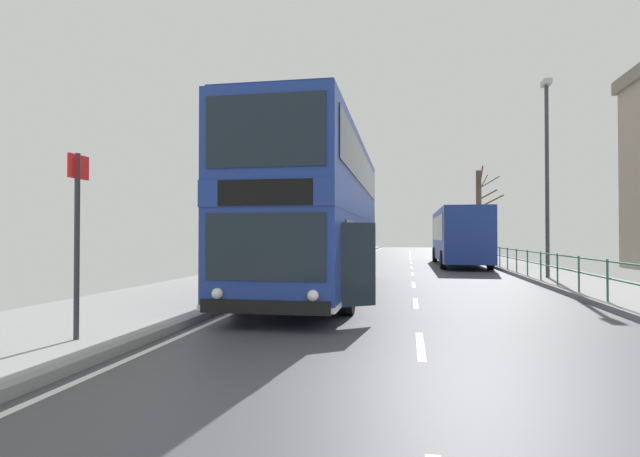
{
  "coord_description": "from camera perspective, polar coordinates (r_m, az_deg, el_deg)",
  "views": [
    {
      "loc": [
        -0.18,
        -5.05,
        1.68
      ],
      "look_at": [
        -2.2,
        6.08,
        1.86
      ],
      "focal_mm": 27.3,
      "sensor_mm": 36.0,
      "label": 1
    }
  ],
  "objects": [
    {
      "name": "ground",
      "position": [
        5.34,
        4.25,
        -18.84
      ],
      "size": [
        15.8,
        140.0,
        0.2
      ],
      "color": "#404045"
    },
    {
      "name": "double_decker_bus_main",
      "position": [
        14.11,
        0.05,
        1.73
      ],
      "size": [
        3.25,
        11.62,
        4.46
      ],
      "color": "navy",
      "rests_on": "ground"
    },
    {
      "name": "background_bus_far_lane",
      "position": [
        29.42,
        15.94,
        -0.78
      ],
      "size": [
        2.64,
        10.98,
        3.19
      ],
      "color": "navy",
      "rests_on": "ground"
    },
    {
      "name": "pedestrian_railing_far_kerb",
      "position": [
        20.86,
        23.14,
        -3.23
      ],
      "size": [
        0.05,
        27.41,
        1.0
      ],
      "color": "#236B4C",
      "rests_on": "ground"
    },
    {
      "name": "bus_stop_sign_near",
      "position": [
        8.14,
        -26.56,
        0.34
      ],
      "size": [
        0.08,
        0.44,
        2.79
      ],
      "color": "#2D2D33",
      "rests_on": "ground"
    },
    {
      "name": "street_lamp_far_side",
      "position": [
        20.3,
        25.06,
        7.02
      ],
      "size": [
        0.28,
        0.6,
        7.43
      ],
      "color": "#38383D",
      "rests_on": "ground"
    },
    {
      "name": "bare_tree_far_00",
      "position": [
        39.73,
        18.18,
        1.91
      ],
      "size": [
        2.18,
        2.3,
        6.91
      ],
      "color": "#4C3D2D",
      "rests_on": "ground"
    }
  ]
}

